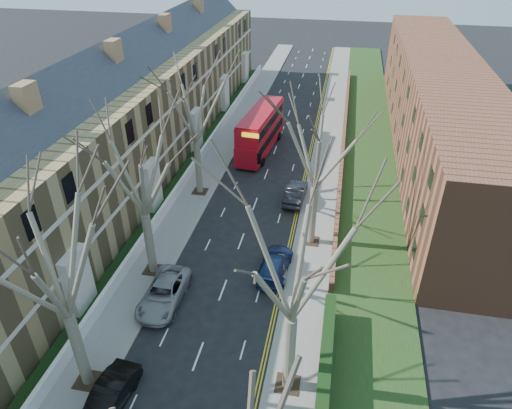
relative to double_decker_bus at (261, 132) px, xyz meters
The scene contains 17 objects.
pavement_left 4.92m from the double_decker_bus, behind, with size 3.00×102.00×0.12m, color slate.
pavement_right 8.00m from the double_decker_bus, ahead, with size 3.00×102.00×0.12m, color slate.
terrace_left 14.51m from the double_decker_bus, 147.90° to the right, with size 9.70×78.00×13.60m.
flats_right 19.82m from the double_decker_bus, 13.19° to the left, with size 13.97×54.00×10.00m.
front_wall_left 9.77m from the double_decker_bus, 128.55° to the right, with size 0.30×78.00×1.00m.
grass_verge_right 12.36m from the double_decker_bus, ahead, with size 6.00×102.00×0.06m.
tree_left_mid 33.56m from the double_decker_bus, 97.09° to the right, with size 10.50×10.50×14.71m.
tree_left_far 23.90m from the double_decker_bus, 100.18° to the right, with size 10.15×10.15×14.22m.
tree_left_dist 13.40m from the double_decker_bus, 111.02° to the right, with size 10.50×10.50×14.71m.
tree_right_mid 32.22m from the double_decker_bus, 76.45° to the right, with size 10.50×10.50×14.71m.
tree_right_far 19.36m from the double_decker_bus, 66.00° to the right, with size 10.15×10.15×14.22m.
double_decker_bus is the anchor object (origin of this frame).
car_left_mid 33.86m from the double_decker_bus, 93.46° to the right, with size 1.64×4.69×1.55m, color black.
car_left_far 25.55m from the double_decker_bus, 94.59° to the right, with size 2.58×5.59×1.55m, color gray.
car_right_near 21.48m from the double_decker_bus, 76.45° to the right, with size 2.12×5.21×1.51m, color #15264C.
car_right_mid 21.16m from the double_decker_bus, 75.88° to the right, with size 1.64×4.08×1.39m, color #A1A4A9.
car_right_far 11.53m from the double_decker_bus, 62.40° to the right, with size 1.68×4.83×1.59m, color black.
Camera 1 is at (7.14, -8.70, 22.90)m, focal length 32.00 mm.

